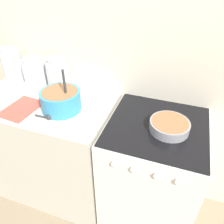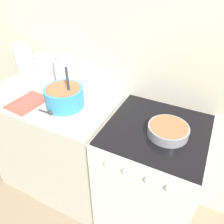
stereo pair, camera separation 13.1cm
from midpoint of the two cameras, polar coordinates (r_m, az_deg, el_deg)
The scene contains 11 objects.
wall_back at distance 1.50m, azimuth 0.57°, elevation 14.89°, with size 4.93×0.05×2.40m.
countertop_cabinet at distance 1.87m, azimuth -17.18°, elevation -9.14°, with size 0.97×0.59×0.92m.
stove at distance 1.63m, azimuth 7.56°, elevation -16.10°, with size 0.60×0.60×0.92m.
mixing_bowl at distance 1.43m, azimuth -15.82°, elevation 3.17°, with size 0.25×0.25×0.28m.
baking_pan at distance 1.26m, azimuth 11.93°, elevation -3.61°, with size 0.23×0.23×0.06m.
storage_jar_left at distance 1.90m, azimuth -26.36°, elevation 10.39°, with size 0.14×0.14×0.27m.
storage_jar_middle at distance 1.78m, azimuth -21.46°, elevation 9.22°, with size 0.17×0.17×0.21m.
storage_jar_right at distance 1.66m, azimuth -16.14°, elevation 8.93°, with size 0.16×0.16×0.24m.
tin_can at distance 1.68m, azimuth -26.23°, elevation 4.73°, with size 0.07×0.07×0.10m.
recipe_page at distance 1.56m, azimuth -24.82°, elevation 0.78°, with size 0.21×0.27×0.01m.
measuring_spoon at distance 1.40m, azimuth -19.14°, elevation -1.27°, with size 0.12×0.04×0.04m.
Camera 1 is at (0.39, -0.74, 1.73)m, focal length 35.00 mm.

